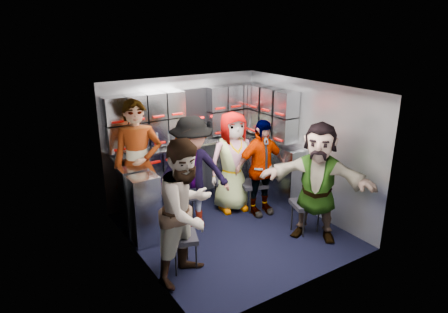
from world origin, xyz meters
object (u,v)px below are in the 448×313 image
jump_seat_mid_left (187,195)px  jump_seat_mid_right (253,185)px  jump_seat_near_left (181,239)px  attendant_arc_a (187,211)px  attendant_standing (138,165)px  attendant_arc_c (233,162)px  attendant_arc_e (317,182)px  jump_seat_near_right (306,206)px  jump_seat_center (227,182)px  attendant_arc_b (192,173)px  attendant_arc_d (261,168)px

jump_seat_mid_left → jump_seat_mid_right: jump_seat_mid_left is taller
jump_seat_near_left → attendant_arc_a: (-0.00, -0.18, 0.46)m
jump_seat_near_left → attendant_standing: bearing=90.0°
jump_seat_near_left → attendant_arc_c: 1.85m
attendant_arc_c → attendant_arc_e: (0.48, -1.37, 0.03)m
jump_seat_near_left → attendant_standing: 1.44m
jump_seat_mid_left → jump_seat_near_right: 1.77m
jump_seat_mid_left → attendant_arc_e: size_ratio=0.29×
attendant_arc_c → attendant_standing: bearing=180.0°
jump_seat_center → attendant_arc_b: attendant_arc_b is taller
attendant_standing → jump_seat_mid_left: bearing=2.0°
jump_seat_near_right → attendant_arc_c: bearing=111.8°
jump_seat_mid_right → attendant_arc_c: attendant_arc_c is taller
jump_seat_center → jump_seat_near_right: same height
jump_seat_near_left → jump_seat_center: bearing=39.9°
jump_seat_near_right → attendant_arc_d: size_ratio=0.31×
attendant_arc_a → jump_seat_mid_right: bearing=6.5°
jump_seat_center → attendant_arc_a: size_ratio=0.28×
jump_seat_near_right → attendant_arc_a: (-1.94, -0.03, 0.46)m
jump_seat_mid_right → attendant_arc_d: attendant_arc_d is taller
jump_seat_near_left → jump_seat_mid_right: bearing=26.2°
attendant_standing → attendant_arc_a: attendant_standing is taller
attendant_arc_d → jump_seat_near_right: bearing=-72.3°
jump_seat_mid_left → jump_seat_mid_right: bearing=-10.7°
attendant_standing → attendant_arc_b: (0.65, -0.44, -0.12)m
jump_seat_mid_left → jump_seat_center: jump_seat_mid_left is taller
jump_seat_near_right → jump_seat_mid_left: bearing=136.9°
jump_seat_mid_left → jump_seat_center: (0.82, 0.16, -0.01)m
jump_seat_near_left → attendant_arc_d: bearing=21.3°
attendant_arc_c → attendant_arc_a: bearing=-129.4°
attendant_arc_c → attendant_arc_b: bearing=-158.0°
attendant_arc_c → jump_seat_mid_right: bearing=-24.2°
jump_seat_near_right → attendant_standing: (-1.94, 1.47, 0.55)m
jump_seat_mid_left → attendant_arc_c: 0.91m
jump_seat_near_left → jump_seat_near_right: (1.94, -0.15, 0.01)m
jump_seat_near_right → attendant_arc_b: size_ratio=0.29×
jump_seat_near_right → attendant_arc_b: attendant_arc_b is taller
jump_seat_center → attendant_arc_c: (0.00, -0.18, 0.40)m
jump_seat_center → attendant_arc_c: attendant_arc_c is taller
jump_seat_mid_left → jump_seat_mid_right: 1.11m
jump_seat_mid_left → attendant_arc_e: bearing=-47.0°
jump_seat_center → attendant_arc_b: 0.99m
jump_seat_mid_right → jump_seat_near_right: (0.20, -1.00, -0.01)m
jump_seat_center → jump_seat_near_right: bearing=-70.9°
attendant_arc_b → attendant_arc_e: attendant_arc_b is taller
jump_seat_mid_right → jump_seat_near_right: jump_seat_mid_right is taller
attendant_arc_a → attendant_arc_d: bearing=1.9°
jump_seat_near_right → attendant_arc_a: 1.99m
attendant_standing → attendant_arc_d: bearing=3.5°
jump_seat_mid_right → jump_seat_near_right: size_ratio=1.00×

